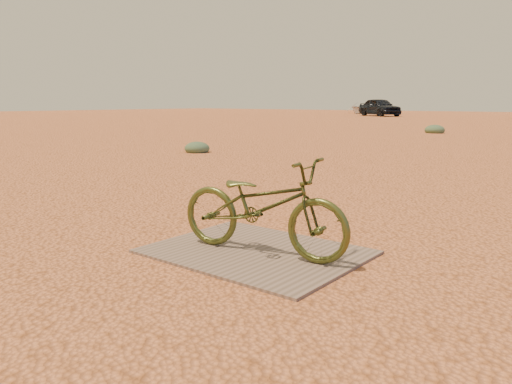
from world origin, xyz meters
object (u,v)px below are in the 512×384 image
Objects in this scene: boat_near_left at (364,108)px; car at (380,107)px; bicycle at (262,206)px; plywood_board at (256,252)px.

car is at bearing -76.28° from boat_near_left.
boat_near_left reaches higher than bicycle.
car is (-15.66, 36.26, 0.73)m from plywood_board.
bicycle is at bearing -85.55° from boat_near_left.
boat_near_left is at bearing 115.37° from plywood_board.
plywood_board is at bearing 63.58° from bicycle.
bicycle is at bearing -124.10° from car.
boat_near_left is (-20.51, 43.26, 0.57)m from plywood_board.
bicycle is 47.94m from boat_near_left.
bicycle is 0.26× the size of boat_near_left.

